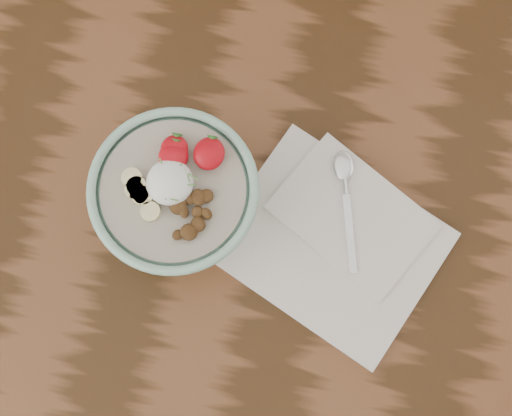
{
  "coord_description": "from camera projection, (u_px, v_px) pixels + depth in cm",
  "views": [
    {
      "loc": [
        18.5,
        -13.57,
        170.46
      ],
      "look_at": [
        14.97,
        3.67,
        87.37
      ],
      "focal_mm": 50.0,
      "sensor_mm": 36.0,
      "label": 1
    }
  ],
  "objects": [
    {
      "name": "napkin",
      "position": [
        335.0,
        238.0,
        0.96
      ],
      "size": [
        33.87,
        31.07,
        1.69
      ],
      "rotation": [
        0.0,
        0.0,
        -0.4
      ],
      "color": "silver",
      "rests_on": "table"
    },
    {
      "name": "breakfast_bowl",
      "position": [
        177.0,
        197.0,
        0.91
      ],
      "size": [
        21.09,
        21.09,
        14.06
      ],
      "rotation": [
        0.0,
        0.0,
        -0.31
      ],
      "color": "#90C2AC",
      "rests_on": "table"
    },
    {
      "name": "table",
      "position": [
        153.0,
        242.0,
        1.06
      ],
      "size": [
        160.0,
        90.0,
        75.0
      ],
      "color": "#371F0D",
      "rests_on": "ground"
    },
    {
      "name": "spoon",
      "position": [
        345.0,
        182.0,
        0.96
      ],
      "size": [
        6.34,
        16.73,
        0.88
      ],
      "rotation": [
        0.0,
        0.0,
        0.27
      ],
      "color": "silver",
      "rests_on": "napkin"
    }
  ]
}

